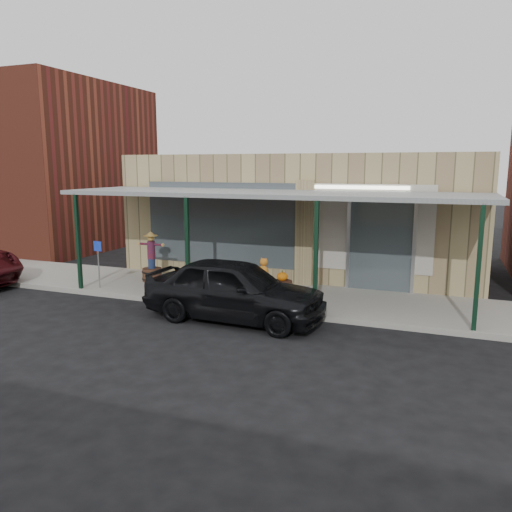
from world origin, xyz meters
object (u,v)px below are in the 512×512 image
at_px(barrel_pumpkin, 282,286).
at_px(barrel_scarecrow, 152,264).
at_px(handicap_sign, 98,258).
at_px(parked_sedan, 234,289).

bearing_deg(barrel_pumpkin, barrel_scarecrow, 178.34).
distance_m(barrel_scarecrow, handicap_sign, 1.75).
xyz_separation_m(barrel_pumpkin, handicap_sign, (-5.44, -1.27, 0.68)).
distance_m(barrel_scarecrow, parked_sedan, 4.64).
height_order(barrel_scarecrow, barrel_pumpkin, barrel_scarecrow).
relative_size(barrel_pumpkin, parked_sedan, 0.15).
xyz_separation_m(barrel_scarecrow, handicap_sign, (-0.97, -1.40, 0.38)).
bearing_deg(parked_sedan, handicap_sign, 80.83).
height_order(barrel_scarecrow, handicap_sign, barrel_scarecrow).
bearing_deg(barrel_pumpkin, parked_sedan, -102.64).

